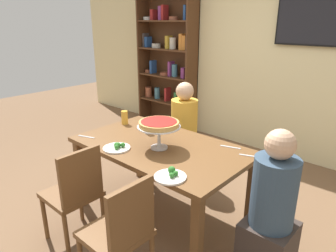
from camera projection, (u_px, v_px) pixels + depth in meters
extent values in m
plane|color=brown|center=(161.00, 215.00, 2.96)|extent=(12.00, 12.00, 0.00)
cube|color=beige|center=(274.00, 51.00, 4.04)|extent=(8.00, 0.12, 2.80)
cube|color=brown|center=(161.00, 147.00, 2.72)|extent=(1.56, 0.92, 0.04)
cube|color=brown|center=(81.00, 174.00, 3.02)|extent=(0.07, 0.07, 0.70)
cube|color=brown|center=(197.00, 240.00, 2.11)|extent=(0.07, 0.07, 0.70)
cube|color=brown|center=(140.00, 149.00, 3.58)|extent=(0.07, 0.07, 0.70)
cube|color=brown|center=(251.00, 194.00, 2.67)|extent=(0.07, 0.07, 0.70)
cube|color=#4C2D19|center=(144.00, 61.00, 5.41)|extent=(0.03, 0.30, 2.20)
cube|color=#4C2D19|center=(192.00, 67.00, 4.74)|extent=(0.03, 0.30, 2.20)
cube|color=#4C2D19|center=(172.00, 63.00, 5.18)|extent=(1.10, 0.02, 2.20)
cube|color=#4C2D19|center=(166.00, 125.00, 5.44)|extent=(1.04, 0.28, 0.02)
cube|color=#4C2D19|center=(166.00, 101.00, 5.29)|extent=(1.04, 0.28, 0.02)
cube|color=#4C2D19|center=(166.00, 76.00, 5.15)|extent=(1.04, 0.28, 0.02)
cube|color=#4C2D19|center=(166.00, 49.00, 5.00)|extent=(1.04, 0.28, 0.02)
cube|color=#4C2D19|center=(166.00, 21.00, 4.85)|extent=(1.04, 0.28, 0.02)
cylinder|color=brown|center=(149.00, 92.00, 5.54)|extent=(0.12, 0.12, 0.17)
cylinder|color=#3D7084|center=(157.00, 93.00, 5.39)|extent=(0.10, 0.10, 0.19)
cube|color=maroon|center=(168.00, 94.00, 5.23)|extent=(0.04, 0.13, 0.23)
cube|color=#2D6B38|center=(177.00, 98.00, 5.10)|extent=(0.05, 0.13, 0.19)
cube|color=orange|center=(185.00, 98.00, 5.00)|extent=(0.04, 0.13, 0.21)
cube|color=orange|center=(187.00, 98.00, 4.96)|extent=(0.05, 0.13, 0.24)
cylinder|color=brown|center=(148.00, 71.00, 5.41)|extent=(0.12, 0.12, 0.05)
cube|color=navy|center=(153.00, 67.00, 5.30)|extent=(0.05, 0.13, 0.22)
cylinder|color=brown|center=(164.00, 74.00, 5.16)|extent=(0.16, 0.16, 0.04)
cube|color=#7A3370|center=(171.00, 69.00, 5.04)|extent=(0.04, 0.13, 0.24)
cylinder|color=#3D7084|center=(175.00, 70.00, 5.00)|extent=(0.09, 0.09, 0.20)
cube|color=#7A3370|center=(185.00, 73.00, 4.87)|extent=(0.06, 0.13, 0.17)
cube|color=#3D3838|center=(146.00, 40.00, 5.26)|extent=(0.04, 0.13, 0.23)
cube|color=navy|center=(148.00, 42.00, 5.23)|extent=(0.06, 0.13, 0.17)
cylinder|color=beige|center=(156.00, 46.00, 5.13)|extent=(0.15, 0.15, 0.07)
cube|color=#B7932D|center=(169.00, 42.00, 4.93)|extent=(0.06, 0.13, 0.20)
cylinder|color=beige|center=(173.00, 43.00, 4.88)|extent=(0.10, 0.10, 0.18)
cube|color=orange|center=(183.00, 42.00, 4.74)|extent=(0.06, 0.13, 0.24)
cube|color=orange|center=(186.00, 43.00, 4.70)|extent=(0.07, 0.13, 0.22)
cube|color=#3D3838|center=(189.00, 44.00, 4.67)|extent=(0.04, 0.13, 0.18)
cylinder|color=silver|center=(148.00, 18.00, 5.11)|extent=(0.15, 0.15, 0.05)
cube|color=maroon|center=(154.00, 15.00, 5.00)|extent=(0.06, 0.13, 0.16)
cube|color=#7A3370|center=(162.00, 13.00, 4.87)|extent=(0.06, 0.13, 0.21)
cube|color=maroon|center=(165.00, 13.00, 4.83)|extent=(0.05, 0.13, 0.23)
cylinder|color=brown|center=(173.00, 18.00, 4.75)|extent=(0.15, 0.15, 0.05)
cube|color=navy|center=(187.00, 13.00, 4.55)|extent=(0.04, 0.13, 0.21)
cube|color=black|center=(319.00, 20.00, 3.51)|extent=(0.98, 0.05, 0.59)
cube|color=black|center=(318.00, 20.00, 3.49)|extent=(0.94, 0.01, 0.55)
cube|color=#382D28|center=(184.00, 159.00, 3.62)|extent=(0.34, 0.34, 0.45)
cylinder|color=gold|center=(184.00, 121.00, 3.46)|extent=(0.30, 0.30, 0.50)
sphere|color=tan|center=(185.00, 91.00, 3.35)|extent=(0.20, 0.20, 0.20)
cube|color=#382D28|center=(266.00, 250.00, 2.20)|extent=(0.34, 0.34, 0.45)
cylinder|color=#33475B|center=(274.00, 192.00, 2.04)|extent=(0.30, 0.30, 0.50)
sphere|color=tan|center=(280.00, 144.00, 1.93)|extent=(0.20, 0.20, 0.20)
cube|color=brown|center=(71.00, 194.00, 2.52)|extent=(0.40, 0.40, 0.04)
cube|color=brown|center=(81.00, 176.00, 2.33)|extent=(0.04, 0.36, 0.42)
cylinder|color=brown|center=(45.00, 218.00, 2.58)|extent=(0.04, 0.04, 0.41)
cylinder|color=brown|center=(81.00, 201.00, 2.83)|extent=(0.04, 0.04, 0.41)
cylinder|color=brown|center=(67.00, 236.00, 2.36)|extent=(0.04, 0.04, 0.41)
cylinder|color=brown|center=(103.00, 216.00, 2.61)|extent=(0.04, 0.04, 0.41)
cube|color=brown|center=(115.00, 233.00, 2.06)|extent=(0.40, 0.40, 0.04)
cube|color=brown|center=(131.00, 215.00, 1.87)|extent=(0.04, 0.36, 0.42)
cylinder|color=brown|center=(120.00, 236.00, 2.37)|extent=(0.04, 0.04, 0.41)
cylinder|color=silver|center=(159.00, 147.00, 2.65)|extent=(0.15, 0.15, 0.01)
cylinder|color=silver|center=(159.00, 137.00, 2.61)|extent=(0.03, 0.03, 0.18)
cylinder|color=silver|center=(159.00, 126.00, 2.58)|extent=(0.37, 0.37, 0.01)
cylinder|color=tan|center=(159.00, 124.00, 2.57)|extent=(0.34, 0.34, 0.04)
cylinder|color=maroon|center=(159.00, 121.00, 2.57)|extent=(0.31, 0.31, 0.00)
cylinder|color=white|center=(117.00, 148.00, 2.63)|extent=(0.24, 0.24, 0.01)
sphere|color=#2D7028|center=(123.00, 145.00, 2.62)|extent=(0.04, 0.04, 0.04)
sphere|color=#2D7028|center=(117.00, 147.00, 2.58)|extent=(0.04, 0.04, 0.04)
sphere|color=#2D7028|center=(116.00, 145.00, 2.62)|extent=(0.04, 0.04, 0.04)
sphere|color=#2D7028|center=(118.00, 145.00, 2.61)|extent=(0.05, 0.05, 0.05)
cylinder|color=white|center=(170.00, 177.00, 2.15)|extent=(0.23, 0.23, 0.01)
sphere|color=#2D7028|center=(176.00, 173.00, 2.14)|extent=(0.04, 0.04, 0.04)
sphere|color=#2D7028|center=(172.00, 175.00, 2.12)|extent=(0.04, 0.04, 0.04)
sphere|color=#2D7028|center=(172.00, 170.00, 2.17)|extent=(0.06, 0.06, 0.06)
cylinder|color=gold|center=(125.00, 117.00, 3.23)|extent=(0.07, 0.07, 0.14)
cylinder|color=white|center=(148.00, 128.00, 2.97)|extent=(0.06, 0.06, 0.11)
cube|color=silver|center=(230.00, 147.00, 2.66)|extent=(0.18, 0.07, 0.00)
cube|color=silver|center=(250.00, 156.00, 2.49)|extent=(0.17, 0.08, 0.00)
cube|color=silver|center=(86.00, 137.00, 2.89)|extent=(0.17, 0.08, 0.00)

